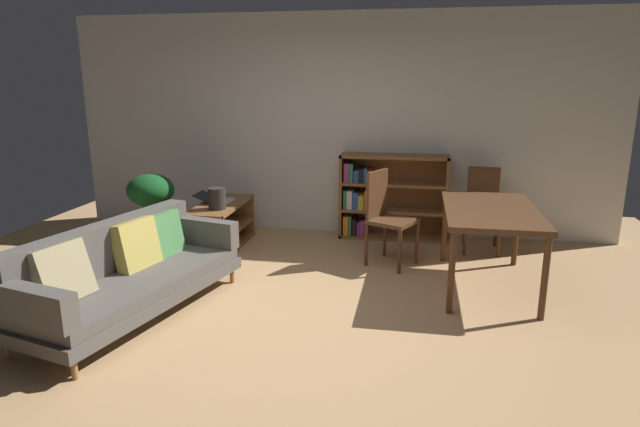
{
  "coord_description": "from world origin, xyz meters",
  "views": [
    {
      "loc": [
        1.0,
        -3.97,
        1.93
      ],
      "look_at": [
        0.21,
        0.35,
        0.82
      ],
      "focal_mm": 30.13,
      "sensor_mm": 36.0,
      "label": 1
    }
  ],
  "objects_px": {
    "dining_chair_near": "(483,204)",
    "bookshelf": "(385,197)",
    "fabric_couch": "(126,271)",
    "dining_table": "(490,216)",
    "dining_chair_far": "(386,213)",
    "media_console": "(221,226)",
    "desk_speaker": "(217,198)",
    "open_laptop": "(216,199)",
    "potted_floor_plant": "(151,197)"
  },
  "relations": [
    {
      "from": "bookshelf",
      "to": "desk_speaker",
      "type": "bearing_deg",
      "value": -149.89
    },
    {
      "from": "fabric_couch",
      "to": "desk_speaker",
      "type": "relative_size",
      "value": 9.13
    },
    {
      "from": "desk_speaker",
      "to": "potted_floor_plant",
      "type": "height_order",
      "value": "potted_floor_plant"
    },
    {
      "from": "open_laptop",
      "to": "potted_floor_plant",
      "type": "height_order",
      "value": "potted_floor_plant"
    },
    {
      "from": "media_console",
      "to": "potted_floor_plant",
      "type": "xyz_separation_m",
      "value": [
        -0.85,
        0.0,
        0.31
      ]
    },
    {
      "from": "dining_chair_near",
      "to": "bookshelf",
      "type": "relative_size",
      "value": 0.72
    },
    {
      "from": "dining_table",
      "to": "dining_chair_near",
      "type": "bearing_deg",
      "value": 86.63
    },
    {
      "from": "dining_table",
      "to": "dining_chair_far",
      "type": "distance_m",
      "value": 1.11
    },
    {
      "from": "desk_speaker",
      "to": "dining_chair_near",
      "type": "xyz_separation_m",
      "value": [
        2.91,
        0.76,
        -0.12
      ]
    },
    {
      "from": "fabric_couch",
      "to": "media_console",
      "type": "bearing_deg",
      "value": 85.86
    },
    {
      "from": "fabric_couch",
      "to": "dining_chair_far",
      "type": "height_order",
      "value": "dining_chair_far"
    },
    {
      "from": "fabric_couch",
      "to": "dining_chair_near",
      "type": "bearing_deg",
      "value": 37.36
    },
    {
      "from": "fabric_couch",
      "to": "dining_chair_far",
      "type": "bearing_deg",
      "value": 38.86
    },
    {
      "from": "dining_table",
      "to": "bookshelf",
      "type": "bearing_deg",
      "value": 125.58
    },
    {
      "from": "desk_speaker",
      "to": "dining_chair_near",
      "type": "bearing_deg",
      "value": 14.59
    },
    {
      "from": "potted_floor_plant",
      "to": "bookshelf",
      "type": "distance_m",
      "value": 2.8
    },
    {
      "from": "open_laptop",
      "to": "dining_table",
      "type": "bearing_deg",
      "value": -14.98
    },
    {
      "from": "potted_floor_plant",
      "to": "dining_table",
      "type": "distance_m",
      "value": 3.81
    },
    {
      "from": "media_console",
      "to": "potted_floor_plant",
      "type": "height_order",
      "value": "potted_floor_plant"
    },
    {
      "from": "fabric_couch",
      "to": "bookshelf",
      "type": "height_order",
      "value": "bookshelf"
    },
    {
      "from": "fabric_couch",
      "to": "potted_floor_plant",
      "type": "bearing_deg",
      "value": 111.07
    },
    {
      "from": "bookshelf",
      "to": "potted_floor_plant",
      "type": "bearing_deg",
      "value": -163.84
    },
    {
      "from": "dining_table",
      "to": "fabric_couch",
      "type": "bearing_deg",
      "value": -159.09
    },
    {
      "from": "potted_floor_plant",
      "to": "dining_chair_near",
      "type": "distance_m",
      "value": 3.85
    },
    {
      "from": "dining_chair_far",
      "to": "bookshelf",
      "type": "xyz_separation_m",
      "value": [
        -0.08,
        0.99,
        -0.04
      ]
    },
    {
      "from": "dining_table",
      "to": "dining_chair_far",
      "type": "relative_size",
      "value": 1.46
    },
    {
      "from": "open_laptop",
      "to": "desk_speaker",
      "type": "xyz_separation_m",
      "value": [
        0.15,
        -0.34,
        0.09
      ]
    },
    {
      "from": "desk_speaker",
      "to": "dining_table",
      "type": "bearing_deg",
      "value": -9.1
    },
    {
      "from": "dining_chair_far",
      "to": "bookshelf",
      "type": "distance_m",
      "value": 1.0
    },
    {
      "from": "dining_table",
      "to": "dining_chair_far",
      "type": "bearing_deg",
      "value": 153.56
    },
    {
      "from": "potted_floor_plant",
      "to": "open_laptop",
      "type": "bearing_deg",
      "value": 6.95
    },
    {
      "from": "fabric_couch",
      "to": "dining_chair_near",
      "type": "height_order",
      "value": "dining_chair_near"
    },
    {
      "from": "media_console",
      "to": "dining_chair_far",
      "type": "relative_size",
      "value": 1.14
    },
    {
      "from": "fabric_couch",
      "to": "open_laptop",
      "type": "height_order",
      "value": "fabric_couch"
    },
    {
      "from": "desk_speaker",
      "to": "bookshelf",
      "type": "relative_size",
      "value": 0.18
    },
    {
      "from": "media_console",
      "to": "dining_table",
      "type": "relative_size",
      "value": 0.78
    },
    {
      "from": "desk_speaker",
      "to": "dining_table",
      "type": "xyz_separation_m",
      "value": [
        2.83,
        -0.45,
        0.05
      ]
    },
    {
      "from": "fabric_couch",
      "to": "media_console",
      "type": "height_order",
      "value": "fabric_couch"
    },
    {
      "from": "dining_table",
      "to": "potted_floor_plant",
      "type": "bearing_deg",
      "value": 169.36
    },
    {
      "from": "desk_speaker",
      "to": "bookshelf",
      "type": "distance_m",
      "value": 2.05
    },
    {
      "from": "potted_floor_plant",
      "to": "dining_chair_near",
      "type": "relative_size",
      "value": 0.9
    },
    {
      "from": "potted_floor_plant",
      "to": "media_console",
      "type": "bearing_deg",
      "value": -0.22
    },
    {
      "from": "dining_chair_near",
      "to": "dining_table",
      "type": "bearing_deg",
      "value": -93.37
    },
    {
      "from": "open_laptop",
      "to": "dining_chair_far",
      "type": "xyz_separation_m",
      "value": [
        2.0,
        -0.31,
        0.0
      ]
    },
    {
      "from": "open_laptop",
      "to": "dining_chair_far",
      "type": "height_order",
      "value": "dining_chair_far"
    },
    {
      "from": "dining_chair_far",
      "to": "desk_speaker",
      "type": "bearing_deg",
      "value": -178.88
    },
    {
      "from": "fabric_couch",
      "to": "potted_floor_plant",
      "type": "relative_size",
      "value": 2.57
    },
    {
      "from": "open_laptop",
      "to": "dining_chair_near",
      "type": "xyz_separation_m",
      "value": [
        3.05,
        0.41,
        -0.03
      ]
    },
    {
      "from": "potted_floor_plant",
      "to": "dining_table",
      "type": "relative_size",
      "value": 0.58
    },
    {
      "from": "desk_speaker",
      "to": "dining_table",
      "type": "height_order",
      "value": "dining_table"
    }
  ]
}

